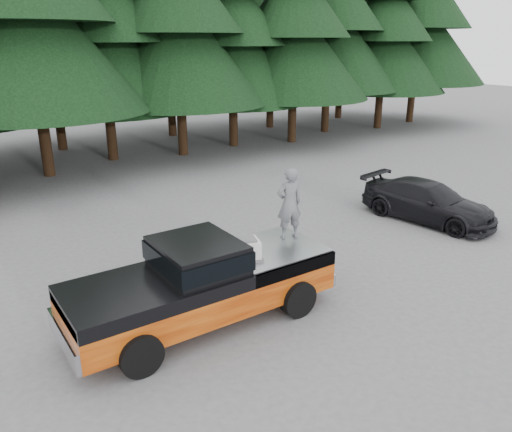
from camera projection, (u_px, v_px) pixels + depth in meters
ground at (241, 298)px, 11.97m from camera, size 120.00×120.00×0.00m
pickup_truck at (203, 294)px, 10.79m from camera, size 6.00×2.04×1.33m
truck_cab at (197, 255)px, 10.41m from camera, size 1.66×1.90×0.59m
air_compressor at (245, 250)px, 10.83m from camera, size 0.74×0.67×0.42m
man_on_bed at (289, 203)px, 11.78m from camera, size 0.71×0.55×1.74m
parked_car at (428, 202)px, 16.91m from camera, size 2.53×4.80×1.33m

